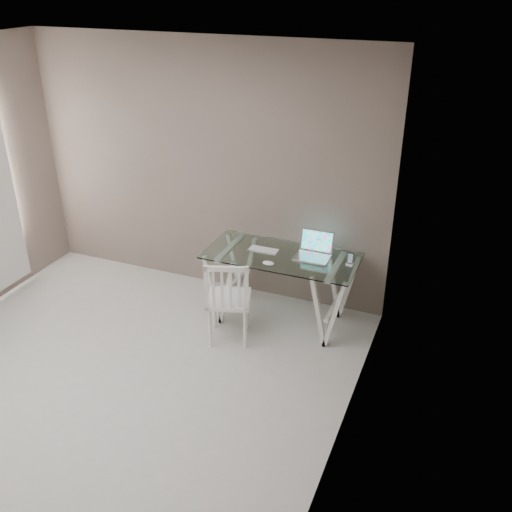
{
  "coord_description": "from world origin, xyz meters",
  "views": [
    {
      "loc": [
        2.66,
        -2.91,
        3.26
      ],
      "look_at": [
        0.88,
        1.49,
        0.85
      ],
      "focal_mm": 40.0,
      "sensor_mm": 36.0,
      "label": 1
    }
  ],
  "objects": [
    {
      "name": "keyboard",
      "position": [
        0.83,
        1.82,
        0.75
      ],
      "size": [
        0.31,
        0.13,
        0.01
      ],
      "primitive_type": "cube",
      "color": "silver",
      "rests_on": "desk"
    },
    {
      "name": "laptop",
      "position": [
        1.33,
        1.9,
        0.8
      ],
      "size": [
        0.33,
        0.3,
        0.23
      ],
      "color": "#B5B5BA",
      "rests_on": "desk"
    },
    {
      "name": "chair",
      "position": [
        0.7,
        1.24,
        0.49
      ],
      "size": [
        0.52,
        0.52,
        0.89
      ],
      "rotation": [
        0.0,
        0.0,
        0.34
      ],
      "color": "white",
      "rests_on": "ground"
    },
    {
      "name": "mouse",
      "position": [
        0.99,
        1.55,
        0.76
      ],
      "size": [
        0.12,
        0.07,
        0.04
      ],
      "primitive_type": "ellipsoid",
      "color": "white",
      "rests_on": "desk"
    },
    {
      "name": "phone_dock",
      "position": [
        1.7,
        1.84,
        0.78
      ],
      "size": [
        0.07,
        0.07,
        0.12
      ],
      "color": "white",
      "rests_on": "desk"
    },
    {
      "name": "room",
      "position": [
        -0.06,
        0.02,
        1.72
      ],
      "size": [
        4.5,
        4.52,
        2.71
      ],
      "color": "#B1AFAA",
      "rests_on": "ground"
    },
    {
      "name": "desk",
      "position": [
        1.03,
        1.79,
        0.38
      ],
      "size": [
        1.5,
        0.7,
        0.75
      ],
      "color": "silver",
      "rests_on": "ground"
    }
  ]
}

